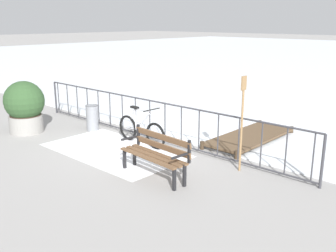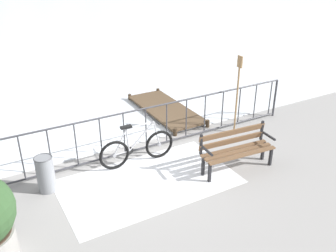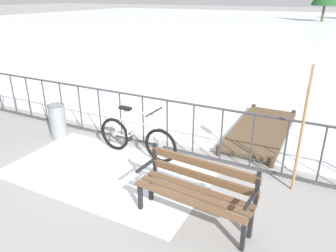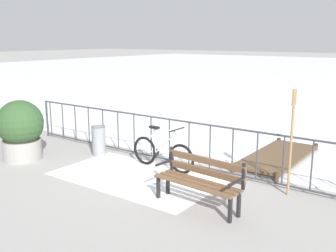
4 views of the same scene
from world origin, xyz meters
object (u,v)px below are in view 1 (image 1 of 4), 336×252
object	(u,v)px
park_bench	(156,151)
trash_bin	(92,118)
oar_upright	(242,118)
planter_with_shrub	(25,106)
bicycle_near_railing	(141,130)

from	to	relation	value
park_bench	trash_bin	size ratio (longest dim) A/B	2.23
oar_upright	planter_with_shrub	bearing A→B (deg)	-165.21
trash_bin	oar_upright	distance (m)	4.82
bicycle_near_railing	park_bench	size ratio (longest dim) A/B	1.05
bicycle_near_railing	oar_upright	distance (m)	2.91
planter_with_shrub	oar_upright	distance (m)	6.19
oar_upright	bicycle_near_railing	bearing A→B (deg)	-176.68
bicycle_near_railing	oar_upright	size ratio (longest dim) A/B	0.86
bicycle_near_railing	park_bench	distance (m)	2.10
park_bench	oar_upright	distance (m)	1.85
bicycle_near_railing	planter_with_shrub	xyz separation A→B (m)	(-3.17, -1.41, 0.37)
bicycle_near_railing	oar_upright	xyz separation A→B (m)	(2.80, 0.16, 0.77)
oar_upright	park_bench	bearing A→B (deg)	-128.62
park_bench	planter_with_shrub	world-z (taller)	planter_with_shrub
trash_bin	bicycle_near_railing	bearing A→B (deg)	1.47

